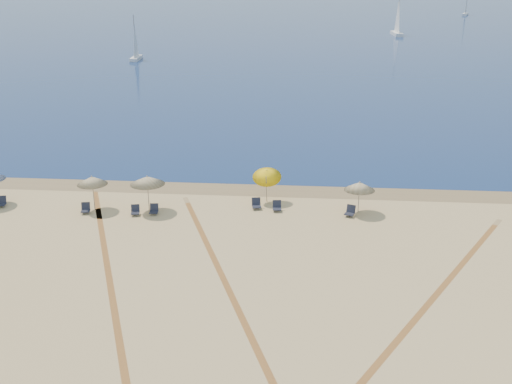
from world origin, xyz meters
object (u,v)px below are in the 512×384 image
umbrella_1 (92,180)px  umbrella_4 (360,186)px  umbrella_3 (267,174)px  chair_3 (135,211)px  sailboat_0 (136,46)px  chair_7 (350,211)px  sailboat_2 (398,22)px  chair_5 (256,204)px  sailboat_1 (466,7)px  chair_4 (154,210)px  umbrella_2 (147,180)px  chair_1 (1,202)px  chair_2 (86,209)px  chair_6 (277,206)px

umbrella_1 → umbrella_4: (17.97, 0.89, -0.20)m
umbrella_3 → chair_3: bearing=-160.4°
umbrella_3 → sailboat_0: (-26.48, 63.71, 0.18)m
chair_7 → umbrella_3: bearing=-178.6°
umbrella_4 → sailboat_2: bearing=81.2°
chair_3 → chair_5: chair_5 is taller
umbrella_4 → sailboat_1: 167.96m
chair_7 → sailboat_1: size_ratio=0.11×
umbrella_1 → umbrella_4: 17.99m
umbrella_4 → chair_4: umbrella_4 is taller
sailboat_1 → sailboat_2: 63.06m
chair_4 → umbrella_1: bearing=169.2°
umbrella_4 → chair_5: (-6.93, 0.17, -1.58)m
chair_7 → sailboat_2: 107.57m
sailboat_0 → sailboat_1: sailboat_1 is taller
umbrella_2 → umbrella_3: size_ratio=0.92×
chair_1 → sailboat_1: (69.17, 162.85, 2.02)m
chair_3 → chair_2: bearing=168.5°
umbrella_4 → sailboat_1: sailboat_1 is taller
umbrella_4 → chair_6: (-5.49, -0.13, -1.59)m
umbrella_4 → chair_7: 1.80m
umbrella_2 → chair_2: 4.63m
chair_3 → sailboat_2: 111.68m
chair_1 → chair_4: size_ratio=1.13×
chair_3 → chair_6: (9.43, 1.49, 0.01)m
chair_1 → umbrella_2: bearing=-10.1°
umbrella_3 → umbrella_2: bearing=-164.2°
chair_5 → umbrella_1: bearing=174.3°
chair_2 → chair_6: bearing=-5.8°
umbrella_2 → chair_1: (-10.37, -0.13, -1.86)m
chair_3 → umbrella_3: bearing=9.1°
chair_2 → sailboat_1: 175.21m
umbrella_4 → sailboat_0: sailboat_0 is taller
chair_6 → sailboat_1: sailboat_1 is taller
chair_6 → sailboat_2: (21.85, 105.69, 2.71)m
chair_6 → chair_7: size_ratio=0.83×
chair_3 → sailboat_0: sailboat_0 is taller
umbrella_3 → chair_5: 2.26m
umbrella_3 → chair_7: 6.34m
chair_6 → sailboat_1: size_ratio=0.09×
chair_3 → sailboat_1: bearing=59.5°
chair_5 → umbrella_4: bearing=-12.6°
chair_3 → chair_5: size_ratio=0.93×
umbrella_2 → sailboat_2: 110.65m
umbrella_1 → chair_5: (11.04, 1.06, -1.78)m
sailboat_1 → chair_5: bearing=-87.9°
chair_6 → sailboat_2: 107.96m
umbrella_4 → chair_7: umbrella_4 is taller
chair_6 → chair_3: bearing=-176.0°
umbrella_2 → chair_5: umbrella_2 is taller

